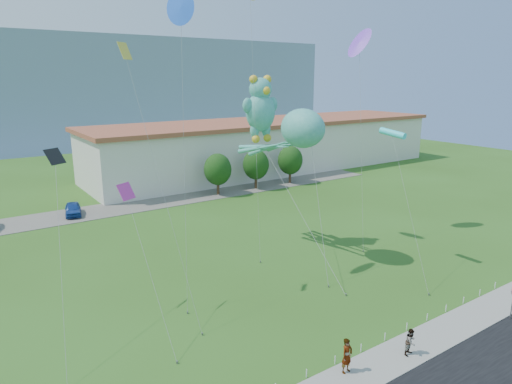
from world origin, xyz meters
TOP-DOWN VIEW (x-y plane):
  - ground at (0.00, 0.00)m, footprint 160.00×160.00m
  - sidewalk at (0.00, -2.75)m, footprint 80.00×2.50m
  - parking_strip at (0.00, 35.00)m, footprint 70.00×6.00m
  - hill_ridge at (0.00, 120.00)m, footprint 160.00×50.00m
  - warehouse at (26.00, 44.00)m, footprint 61.00×15.00m
  - rope_fence at (0.00, -1.30)m, footprint 26.05×0.05m
  - tree_near at (10.00, 34.00)m, footprint 3.60×3.60m
  - tree_mid at (16.00, 34.00)m, footprint 3.60×3.60m
  - tree_far at (22.00, 34.00)m, footprint 3.60×3.60m
  - pedestrian_left at (-3.07, -2.20)m, footprint 0.73×0.52m
  - pedestrian_right at (0.97, -3.08)m, footprint 0.84×0.71m
  - parked_car_blue at (-7.96, 35.10)m, footprint 2.48×4.34m
  - octopus_kite at (4.42, 11.74)m, footprint 3.05×11.48m
  - teddy_bear_kite at (3.80, 15.47)m, footprint 3.52×12.60m
  - small_kite_cyan at (9.97, 6.42)m, footprint 2.19×6.90m
  - small_kite_black at (-13.53, 11.88)m, footprint 2.79×8.96m
  - small_kite_blue at (-4.56, 12.77)m, footprint 3.60×5.53m
  - small_kite_pink at (-9.87, 9.72)m, footprint 1.29×7.60m
  - small_kite_purple at (13.71, 13.89)m, footprint 4.25×5.60m
  - small_kite_yellow at (-8.63, 11.07)m, footprint 1.95×7.44m

SIDE VIEW (x-z plane):
  - ground at x=0.00m, z-range 0.00..0.00m
  - parking_strip at x=0.00m, z-range 0.00..0.06m
  - sidewalk at x=0.00m, z-range 0.00..0.10m
  - rope_fence at x=0.00m, z-range 0.00..0.50m
  - parked_car_blue at x=-7.96m, z-range 0.06..1.45m
  - pedestrian_right at x=0.97m, z-range 0.10..1.63m
  - pedestrian_left at x=-3.07m, z-range 0.10..2.00m
  - tree_near at x=10.00m, z-range 0.65..6.12m
  - tree_mid at x=16.00m, z-range 0.65..6.12m
  - tree_far at x=22.00m, z-range 0.65..6.12m
  - warehouse at x=26.00m, z-range 0.02..8.22m
  - small_kite_pink at x=-9.87m, z-range 3.00..11.56m
  - small_kite_black at x=-13.53m, z-range 3.72..14.47m
  - octopus_kite at x=4.42m, z-range 4.14..16.80m
  - small_kite_cyan at x=9.97m, z-range 5.08..16.30m
  - hill_ridge at x=0.00m, z-range 0.00..25.00m
  - teddy_bear_kite at x=3.80m, z-range 4.94..20.11m
  - small_kite_yellow at x=-8.63m, z-range 5.76..22.75m
  - small_kite_purple at x=13.71m, z-range 8.24..26.98m
  - small_kite_blue at x=-4.56m, z-range 8.91..29.12m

